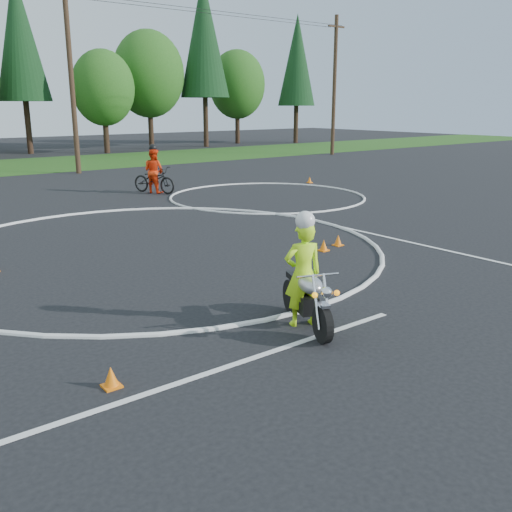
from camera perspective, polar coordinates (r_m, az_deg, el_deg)
ground at (r=12.91m, az=-4.04°, el=-1.86°), size 120.00×120.00×0.00m
course_markings at (r=17.59m, az=-6.15°, el=2.66°), size 19.05×19.05×0.12m
primary_motorcycle at (r=9.77m, az=5.16°, el=-4.20°), size 1.02×1.97×1.09m
rider_primary_grp at (r=9.73m, az=4.72°, el=-1.50°), size 0.78×0.65×2.02m
rider_second_grp at (r=25.19m, az=-10.16°, el=7.89°), size 1.53×2.30×2.09m
traffic_cones at (r=15.82m, az=-0.99°, el=1.83°), size 16.72×13.86×0.30m
treeline at (r=49.92m, az=-12.87°, el=17.89°), size 38.20×8.10×14.52m
utility_poles at (r=33.48m, az=-18.00°, el=16.75°), size 41.60×1.12×10.00m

